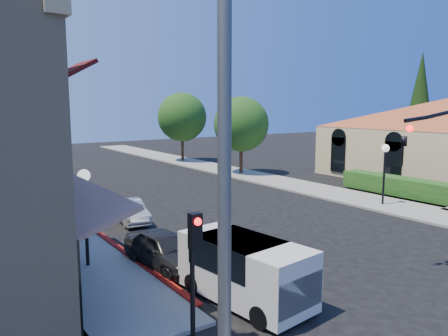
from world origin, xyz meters
TOP-DOWN VIEW (x-y plane):
  - ground at (0.00, 0.00)m, footprint 120.00×120.00m
  - sidewalk_left at (-8.75, 27.00)m, footprint 3.50×50.00m
  - sidewalk_right at (8.75, 27.00)m, footprint 3.50×50.00m
  - curb_red_strip at (-6.90, 8.00)m, footprint 0.25×10.00m
  - hedge at (11.70, 9.00)m, footprint 1.40×8.00m
  - conifer_far at (28.00, 18.00)m, footprint 3.20×3.20m
  - street_tree_a at (8.80, 22.00)m, footprint 4.56×4.56m
  - street_tree_b at (8.80, 32.00)m, footprint 4.94×4.94m
  - secondary_signal at (-8.00, 1.41)m, footprint 0.28×0.42m
  - cobra_streetlight at (-9.15, -2.00)m, footprint 3.60×0.25m
  - lamppost_left_near at (-8.50, 8.00)m, footprint 0.44×0.44m
  - lamppost_left_far at (-8.50, 22.00)m, footprint 0.44×0.44m
  - lamppost_right_near at (8.50, 8.00)m, footprint 0.44×0.44m
  - lamppost_right_far at (8.50, 24.00)m, footprint 0.44×0.44m
  - white_van at (-5.49, 2.68)m, footprint 2.30×4.39m
  - parked_car_a at (-6.20, 6.51)m, footprint 1.92×4.02m
  - parked_car_b at (-4.80, 13.00)m, footprint 1.57×3.49m
  - parked_car_c at (-6.08, 20.00)m, footprint 2.12×4.61m
  - parked_car_d at (-6.20, 32.00)m, footprint 2.26×4.14m

SIDE VIEW (x-z plane):
  - ground at x=0.00m, z-range 0.00..0.00m
  - curb_red_strip at x=-6.90m, z-range -0.03..0.03m
  - hedge at x=11.70m, z-range -0.55..0.55m
  - sidewalk_left at x=-8.75m, z-range 0.00..0.12m
  - sidewalk_right at x=8.75m, z-range 0.00..0.12m
  - parked_car_d at x=-6.20m, z-range 0.00..1.10m
  - parked_car_b at x=-4.80m, z-range 0.00..1.11m
  - parked_car_c at x=-6.08m, z-range 0.00..1.30m
  - parked_car_a at x=-6.20m, z-range 0.00..1.33m
  - white_van at x=-5.49m, z-range 0.15..2.01m
  - secondary_signal at x=-8.00m, z-range 0.66..3.98m
  - lamppost_left_near at x=-8.50m, z-range 0.95..4.52m
  - lamppost_left_far at x=-8.50m, z-range 0.95..4.52m
  - lamppost_right_near at x=8.50m, z-range 0.95..4.52m
  - lamppost_right_far at x=8.50m, z-range 0.95..4.52m
  - street_tree_a at x=8.80m, z-range 0.95..7.43m
  - street_tree_b at x=8.80m, z-range 1.03..8.05m
  - cobra_streetlight at x=-9.15m, z-range 0.61..9.92m
  - conifer_far at x=28.00m, z-range 0.86..11.86m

